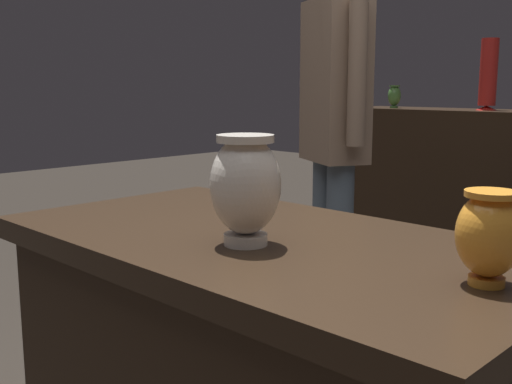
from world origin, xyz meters
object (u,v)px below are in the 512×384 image
shelf_vase_far_left (394,96)px  visitor_near_left (334,123)px  vase_centerpiece (245,185)px  shelf_vase_left (488,76)px  vase_tall_behind (489,234)px

shelf_vase_far_left → visitor_near_left: (0.39, -1.06, -0.09)m
vase_centerpiece → visitor_near_left: visitor_near_left is taller
vase_centerpiece → shelf_vase_left: size_ratio=0.61×
vase_tall_behind → visitor_near_left: visitor_near_left is taller
vase_tall_behind → shelf_vase_left: bearing=114.5°
visitor_near_left → vase_centerpiece: bearing=148.9°
vase_centerpiece → shelf_vase_left: 2.36m
shelf_vase_far_left → visitor_near_left: visitor_near_left is taller
shelf_vase_far_left → visitor_near_left: bearing=-70.0°
vase_tall_behind → visitor_near_left: (-1.13, 1.09, 0.08)m
vase_tall_behind → shelf_vase_far_left: shelf_vase_far_left is taller
vase_tall_behind → shelf_vase_far_left: size_ratio=1.20×
visitor_near_left → shelf_vase_left: bearing=-68.1°
shelf_vase_left → shelf_vase_far_left: bearing=-175.1°
vase_tall_behind → visitor_near_left: size_ratio=0.09×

